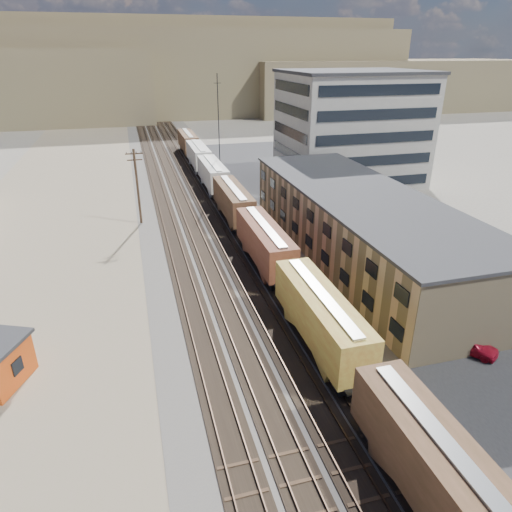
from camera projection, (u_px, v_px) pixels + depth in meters
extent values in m
plane|color=#6B6356|center=(320.00, 447.00, 26.90)|extent=(300.00, 300.00, 0.00)
cube|color=#4C4742|center=(195.00, 201.00, 70.81)|extent=(18.00, 200.00, 0.06)
cube|color=#817458|center=(48.00, 237.00, 57.20)|extent=(24.00, 180.00, 0.03)
cube|color=#232326|center=(370.00, 220.00, 62.96)|extent=(26.00, 120.00, 0.04)
cube|color=black|center=(163.00, 203.00, 69.58)|extent=(2.60, 200.00, 0.08)
cube|color=#38281E|center=(158.00, 203.00, 69.36)|extent=(0.08, 200.00, 0.16)
cube|color=#38281E|center=(167.00, 202.00, 69.70)|extent=(0.08, 200.00, 0.16)
cube|color=black|center=(182.00, 201.00, 70.30)|extent=(2.60, 200.00, 0.08)
cube|color=#38281E|center=(178.00, 201.00, 70.08)|extent=(0.08, 200.00, 0.16)
cube|color=#38281E|center=(187.00, 200.00, 70.43)|extent=(0.08, 200.00, 0.16)
cube|color=black|center=(202.00, 200.00, 71.03)|extent=(2.60, 200.00, 0.08)
cube|color=#38281E|center=(197.00, 199.00, 70.80)|extent=(0.08, 200.00, 0.16)
cube|color=#38281E|center=(206.00, 199.00, 71.15)|extent=(0.08, 200.00, 0.16)
cube|color=black|center=(219.00, 198.00, 71.70)|extent=(2.60, 200.00, 0.08)
cube|color=#38281E|center=(215.00, 198.00, 71.48)|extent=(0.08, 200.00, 0.16)
cube|color=#38281E|center=(224.00, 197.00, 71.83)|extent=(0.08, 200.00, 0.16)
cube|color=black|center=(385.00, 432.00, 26.97)|extent=(2.20, 2.20, 0.90)
cube|color=#4C3520|center=(445.00, 477.00, 21.63)|extent=(3.00, 13.34, 3.40)
cube|color=#B7B7B2|center=(452.00, 450.00, 20.90)|extent=(0.90, 12.32, 0.16)
cube|color=black|center=(347.00, 378.00, 31.41)|extent=(2.20, 2.20, 0.90)
cube|color=black|center=(297.00, 306.00, 40.33)|extent=(2.20, 2.20, 0.90)
cube|color=#B67B30|center=(320.00, 314.00, 34.98)|extent=(3.00, 13.34, 3.40)
cube|color=#B7B7B2|center=(322.00, 294.00, 34.25)|extent=(0.90, 12.32, 0.16)
cube|color=black|center=(279.00, 280.00, 44.76)|extent=(2.20, 2.20, 0.90)
cube|color=black|center=(252.00, 242.00, 53.68)|extent=(2.20, 2.20, 0.90)
cube|color=brown|center=(265.00, 241.00, 48.34)|extent=(3.00, 13.34, 3.40)
cube|color=#B7B7B2|center=(265.00, 225.00, 47.60)|extent=(0.90, 12.33, 0.16)
cube|color=black|center=(242.00, 228.00, 58.12)|extent=(2.20, 2.20, 0.90)
cube|color=black|center=(226.00, 204.00, 67.03)|extent=(2.20, 2.20, 0.90)
cube|color=#4C3520|center=(233.00, 200.00, 61.69)|extent=(3.00, 13.34, 3.40)
cube|color=#B7B7B2|center=(233.00, 187.00, 60.96)|extent=(0.90, 12.33, 0.16)
cube|color=black|center=(219.00, 194.00, 71.47)|extent=(2.20, 2.20, 0.90)
cube|color=black|center=(208.00, 178.00, 80.39)|extent=(2.20, 2.20, 0.90)
cube|color=beige|center=(213.00, 173.00, 75.04)|extent=(3.00, 13.34, 3.40)
cube|color=#B7B7B2|center=(212.00, 162.00, 74.31)|extent=(0.90, 12.33, 0.16)
cube|color=black|center=(203.00, 172.00, 84.82)|extent=(2.20, 2.20, 0.90)
cube|color=black|center=(195.00, 160.00, 93.74)|extent=(2.20, 2.20, 0.90)
cube|color=beige|center=(198.00, 155.00, 88.40)|extent=(3.00, 13.34, 3.40)
cube|color=#B7B7B2|center=(198.00, 145.00, 87.66)|extent=(0.90, 12.32, 0.16)
cube|color=black|center=(192.00, 155.00, 98.18)|extent=(2.20, 2.20, 0.90)
cube|color=black|center=(186.00, 146.00, 107.09)|extent=(2.20, 2.20, 0.90)
cube|color=#4C3520|center=(188.00, 141.00, 101.75)|extent=(3.00, 13.34, 3.40)
cube|color=#B7B7B2|center=(188.00, 133.00, 101.02)|extent=(0.90, 12.32, 0.16)
cube|color=tan|center=(360.00, 225.00, 51.05)|extent=(12.00, 40.00, 7.00)
cube|color=#2D2D30|center=(363.00, 194.00, 49.56)|extent=(12.40, 40.40, 0.30)
cube|color=black|center=(309.00, 241.00, 50.12)|extent=(0.12, 36.00, 1.20)
cube|color=black|center=(310.00, 216.00, 48.88)|extent=(0.12, 36.00, 1.20)
cube|color=#9E998E|center=(350.00, 129.00, 78.27)|extent=(22.00, 18.00, 18.00)
cube|color=#2D2D30|center=(355.00, 72.00, 74.48)|extent=(22.60, 18.60, 0.50)
cube|color=black|center=(290.00, 132.00, 75.61)|extent=(0.12, 16.00, 16.00)
cube|color=black|center=(377.00, 138.00, 70.32)|extent=(20.00, 0.12, 16.00)
cylinder|color=#382619|center=(138.00, 187.00, 59.68)|extent=(0.32, 0.32, 10.00)
cube|color=#382619|center=(134.00, 154.00, 57.87)|extent=(2.20, 0.14, 0.14)
cube|color=#382619|center=(135.00, 160.00, 58.20)|extent=(1.90, 0.14, 0.14)
cylinder|color=black|center=(139.00, 152.00, 57.95)|extent=(0.08, 0.08, 0.22)
cylinder|color=black|center=(219.00, 130.00, 77.35)|extent=(0.16, 0.16, 18.00)
cube|color=black|center=(217.00, 83.00, 74.26)|extent=(1.20, 0.08, 0.08)
cube|color=brown|center=(203.00, 72.00, 166.53)|extent=(140.00, 45.00, 28.00)
cube|color=brown|center=(387.00, 85.00, 176.71)|extent=(110.00, 38.00, 18.00)
cube|color=brown|center=(118.00, 65.00, 176.02)|extent=(200.00, 60.00, 32.00)
cube|color=black|center=(17.00, 366.00, 31.18)|extent=(0.51, 0.99, 1.03)
imported|color=maroon|center=(470.00, 344.00, 35.13)|extent=(3.72, 4.32, 1.40)
imported|color=navy|center=(385.00, 209.00, 65.06)|extent=(4.97, 5.11, 1.36)
imported|color=silver|center=(362.00, 188.00, 74.74)|extent=(2.53, 4.77, 1.55)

